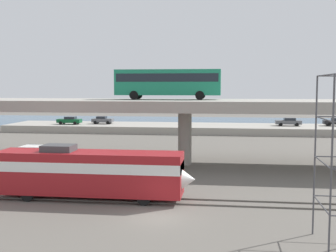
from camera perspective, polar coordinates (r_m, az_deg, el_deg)
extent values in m
plane|color=#605B54|center=(29.57, -1.52, -11.85)|extent=(260.00, 260.00, 0.00)
cube|color=#59544C|center=(32.63, -0.60, -10.10)|extent=(110.00, 0.12, 0.12)
cube|color=#59544C|center=(34.08, -0.24, -9.43)|extent=(110.00, 0.12, 0.12)
cube|color=maroon|center=(34.18, -10.21, -6.00)|extent=(14.32, 3.00, 3.20)
cube|color=white|center=(34.07, -10.23, -5.05)|extent=(14.32, 3.04, 0.77)
cone|color=white|center=(32.80, 1.88, -6.96)|extent=(1.95, 2.85, 2.85)
cube|color=black|center=(32.74, -0.67, -4.81)|extent=(1.95, 2.70, 1.02)
cube|color=#3F3F42|center=(34.70, -14.11, -2.81)|extent=(2.40, 1.80, 0.50)
cylinder|color=black|center=(34.75, -2.36, -8.44)|extent=(0.96, 0.18, 0.96)
cylinder|color=black|center=(32.18, -3.20, -9.55)|extent=(0.96, 0.18, 0.96)
cylinder|color=black|center=(37.31, -16.15, -7.69)|extent=(0.96, 0.18, 0.96)
cylinder|color=black|center=(34.93, -17.95, -8.62)|extent=(0.96, 0.18, 0.96)
cube|color=#9E998E|center=(48.17, 2.23, 2.72)|extent=(96.00, 10.54, 1.18)
cylinder|color=#9E998E|center=(48.45, 2.21, -1.52)|extent=(1.50, 1.50, 6.00)
cube|color=#197A56|center=(49.99, -0.01, 5.73)|extent=(12.00, 2.55, 2.90)
cube|color=black|center=(49.99, -0.01, 6.32)|extent=(11.52, 2.59, 0.93)
cube|color=black|center=(49.56, 6.86, 6.10)|extent=(0.08, 2.30, 1.74)
cylinder|color=black|center=(50.85, 4.34, 4.07)|extent=(1.00, 0.26, 1.00)
cylinder|color=black|center=(48.43, 4.18, 4.01)|extent=(1.00, 0.26, 1.00)
cylinder|color=black|center=(51.81, -3.92, 4.09)|extent=(1.00, 0.26, 1.00)
cylinder|color=black|center=(49.43, -4.48, 4.03)|extent=(1.00, 0.26, 1.00)
cube|color=#515459|center=(41.97, -11.19, -4.82)|extent=(2.00, 2.30, 2.00)
cube|color=silver|center=(43.16, -15.62, -4.23)|extent=(4.60, 2.30, 2.60)
cylinder|color=black|center=(43.26, -11.07, -5.87)|extent=(0.88, 0.28, 0.88)
cylinder|color=black|center=(41.24, -12.05, -6.43)|extent=(0.88, 0.28, 0.88)
cylinder|color=black|center=(44.77, -16.22, -5.60)|extent=(0.88, 0.28, 0.88)
cylinder|color=black|center=(42.82, -17.40, -6.12)|extent=(0.88, 0.28, 0.88)
cylinder|color=#47474C|center=(26.68, 18.66, -3.78)|extent=(0.10, 0.10, 9.26)
cylinder|color=#47474C|center=(22.82, 20.59, -5.33)|extent=(0.10, 0.10, 9.26)
cylinder|color=#47474C|center=(25.23, 19.39, -9.69)|extent=(0.07, 4.00, 0.07)
cylinder|color=#47474C|center=(24.75, 19.55, -4.49)|extent=(0.07, 4.00, 0.07)
cylinder|color=#47474C|center=(24.48, 19.71, 0.86)|extent=(0.07, 4.00, 0.07)
cylinder|color=#47474C|center=(24.42, 19.88, 6.28)|extent=(0.07, 4.00, 0.07)
cube|color=#9E998E|center=(83.42, 4.46, -0.32)|extent=(75.36, 11.95, 1.34)
cube|color=#0C4C26|center=(86.81, -12.77, 0.66)|extent=(4.60, 1.86, 0.70)
cube|color=#1E232B|center=(86.68, -12.64, 1.05)|extent=(2.02, 1.64, 0.48)
cylinder|color=black|center=(86.52, -13.86, 0.39)|extent=(0.64, 0.20, 0.64)
cylinder|color=black|center=(88.16, -13.44, 0.49)|extent=(0.64, 0.20, 0.64)
cylinder|color=black|center=(85.52, -12.08, 0.38)|extent=(0.64, 0.20, 0.64)
cylinder|color=black|center=(87.18, -11.69, 0.47)|extent=(0.64, 0.20, 0.64)
cube|color=#515459|center=(84.34, 15.45, 0.48)|extent=(4.67, 1.83, 0.70)
cube|color=#1E232B|center=(84.32, 15.62, 0.87)|extent=(2.06, 1.61, 0.48)
cylinder|color=black|center=(83.32, 14.54, 0.20)|extent=(0.64, 0.20, 0.64)
cylinder|color=black|center=(85.04, 14.40, 0.30)|extent=(0.64, 0.20, 0.64)
cylinder|color=black|center=(83.72, 16.51, 0.18)|extent=(0.64, 0.20, 0.64)
cylinder|color=black|center=(85.43, 16.33, 0.28)|extent=(0.64, 0.20, 0.64)
cube|color=black|center=(87.01, 21.12, 0.45)|extent=(4.55, 1.80, 0.70)
cylinder|color=black|center=(85.89, 20.33, 0.19)|extent=(0.64, 0.20, 0.64)
cylinder|color=black|center=(87.55, 20.09, 0.28)|extent=(0.64, 0.20, 0.64)
cube|color=#515459|center=(86.70, -8.54, 0.73)|extent=(4.06, 1.86, 0.70)
cube|color=#1E232B|center=(86.72, -8.67, 1.12)|extent=(1.79, 1.64, 0.48)
cylinder|color=black|center=(87.24, -7.58, 0.54)|extent=(0.64, 0.20, 0.64)
cylinder|color=black|center=(85.54, -7.89, 0.44)|extent=(0.64, 0.20, 0.64)
cylinder|color=black|center=(87.93, -9.16, 0.55)|extent=(0.64, 0.20, 0.64)
cylinder|color=black|center=(86.25, -9.50, 0.46)|extent=(0.64, 0.20, 0.64)
cube|color=#2D5170|center=(106.36, 5.13, 0.50)|extent=(140.00, 36.00, 0.01)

